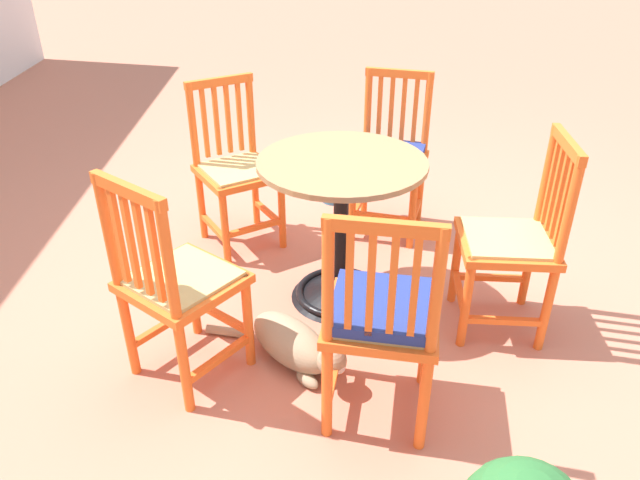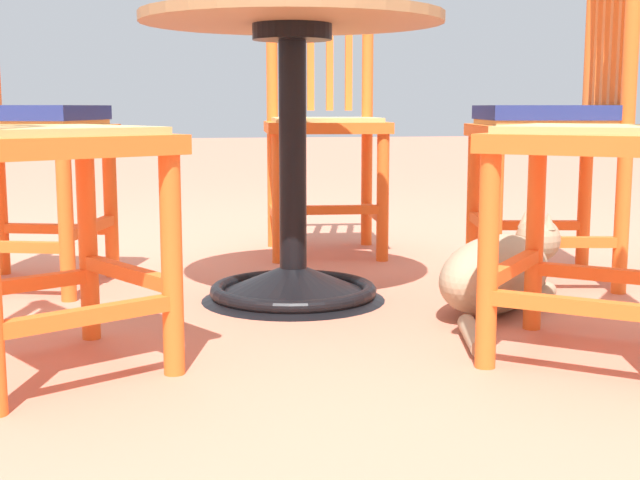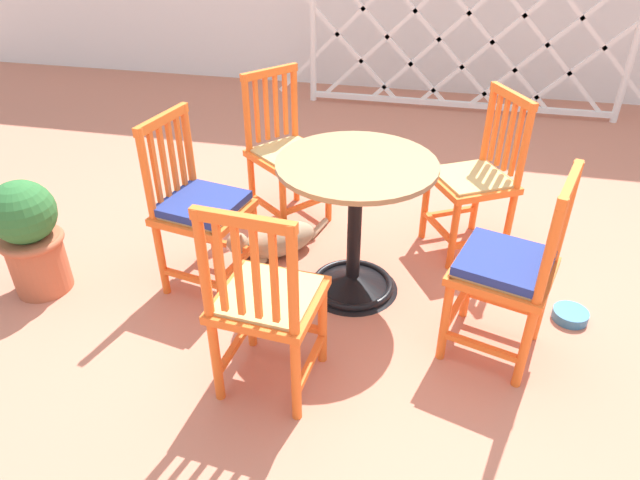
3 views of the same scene
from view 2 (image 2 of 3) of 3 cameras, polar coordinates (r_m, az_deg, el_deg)
ground_plane at (r=2.41m, az=-5.03°, el=-3.32°), size 24.00×24.00×0.00m
cafe_table at (r=2.25m, az=-1.78°, el=3.18°), size 0.76×0.76×0.73m
orange_chair_at_corner at (r=1.79m, az=18.88°, el=6.10°), size 0.56×0.56×0.91m
orange_chair_by_planter at (r=2.58m, az=14.97°, el=7.21°), size 0.47×0.47×0.91m
orange_chair_tucked_in at (r=3.01m, az=0.28°, el=7.42°), size 0.43×0.43×0.91m
orange_chair_facing_out at (r=2.55m, az=-19.04°, el=7.02°), size 0.50×0.50×0.91m
orange_chair_near_fence at (r=1.68m, az=-18.71°, el=5.98°), size 0.55×0.55×0.91m
tabby_cat at (r=2.22m, az=11.83°, el=-2.03°), size 0.48×0.62×0.23m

